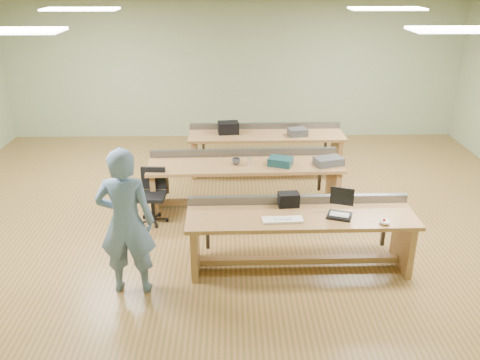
# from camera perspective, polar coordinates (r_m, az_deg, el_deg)

# --- Properties ---
(floor) EXTENTS (10.00, 10.00, 0.00)m
(floor) POSITION_cam_1_polar(r_m,az_deg,el_deg) (8.06, -0.40, -3.75)
(floor) COLOR olive
(floor) RESTS_ON ground
(ceiling) EXTENTS (10.00, 10.00, 0.00)m
(ceiling) POSITION_cam_1_polar(r_m,az_deg,el_deg) (7.23, -0.47, 18.03)
(ceiling) COLOR silver
(ceiling) RESTS_ON wall_back
(wall_back) EXTENTS (10.00, 0.04, 3.00)m
(wall_back) POSITION_cam_1_polar(r_m,az_deg,el_deg) (11.40, -0.71, 12.20)
(wall_back) COLOR gray
(wall_back) RESTS_ON floor
(wall_front) EXTENTS (10.00, 0.04, 3.00)m
(wall_front) POSITION_cam_1_polar(r_m,az_deg,el_deg) (3.84, 0.40, -10.48)
(wall_front) COLOR gray
(wall_front) RESTS_ON floor
(fluor_panels) EXTENTS (6.20, 3.50, 0.03)m
(fluor_panels) POSITION_cam_1_polar(r_m,az_deg,el_deg) (7.23, -0.47, 17.79)
(fluor_panels) COLOR white
(fluor_panels) RESTS_ON ceiling
(workbench_front) EXTENTS (2.88, 0.80, 0.86)m
(workbench_front) POSITION_cam_1_polar(r_m,az_deg,el_deg) (6.50, 6.76, -5.30)
(workbench_front) COLOR #AC7A48
(workbench_front) RESTS_ON floor
(workbench_mid) EXTENTS (3.08, 0.91, 0.86)m
(workbench_mid) POSITION_cam_1_polar(r_m,az_deg,el_deg) (8.09, 0.57, 0.73)
(workbench_mid) COLOR #AC7A48
(workbench_mid) RESTS_ON floor
(workbench_back) EXTENTS (2.88, 0.79, 0.86)m
(workbench_back) POSITION_cam_1_polar(r_m,az_deg,el_deg) (9.52, 2.93, 4.13)
(workbench_back) COLOR #AC7A48
(workbench_back) RESTS_ON floor
(person) EXTENTS (0.66, 0.44, 1.81)m
(person) POSITION_cam_1_polar(r_m,az_deg,el_deg) (5.97, -12.68, -4.65)
(person) COLOR slate
(person) RESTS_ON floor
(laptop_base) EXTENTS (0.36, 0.32, 0.03)m
(laptop_base) POSITION_cam_1_polar(r_m,az_deg,el_deg) (6.40, 11.10, -3.95)
(laptop_base) COLOR black
(laptop_base) RESTS_ON workbench_front
(laptop_screen) EXTENTS (0.28, 0.11, 0.23)m
(laptop_screen) POSITION_cam_1_polar(r_m,az_deg,el_deg) (6.42, 11.40, -1.80)
(laptop_screen) COLOR black
(laptop_screen) RESTS_ON laptop_base
(keyboard) EXTENTS (0.50, 0.19, 0.03)m
(keyboard) POSITION_cam_1_polar(r_m,az_deg,el_deg) (6.21, 4.80, -4.49)
(keyboard) COLOR white
(keyboard) RESTS_ON workbench_front
(trackball_mouse) EXTENTS (0.13, 0.15, 0.06)m
(trackball_mouse) POSITION_cam_1_polar(r_m,az_deg,el_deg) (6.36, 15.95, -4.50)
(trackball_mouse) COLOR white
(trackball_mouse) RESTS_ON workbench_front
(camera_bag) EXTENTS (0.28, 0.19, 0.18)m
(camera_bag) POSITION_cam_1_polar(r_m,az_deg,el_deg) (6.56, 5.47, -2.20)
(camera_bag) COLOR black
(camera_bag) RESTS_ON workbench_front
(task_chair) EXTENTS (0.47, 0.47, 0.83)m
(task_chair) POSITION_cam_1_polar(r_m,az_deg,el_deg) (7.81, -9.73, -2.53)
(task_chair) COLOR black
(task_chair) RESTS_ON floor
(parts_bin_teal) EXTENTS (0.42, 0.37, 0.12)m
(parts_bin_teal) POSITION_cam_1_polar(r_m,az_deg,el_deg) (7.91, 4.57, 2.09)
(parts_bin_teal) COLOR #13373E
(parts_bin_teal) RESTS_ON workbench_mid
(parts_bin_grey) EXTENTS (0.49, 0.39, 0.12)m
(parts_bin_grey) POSITION_cam_1_polar(r_m,az_deg,el_deg) (8.03, 9.91, 2.11)
(parts_bin_grey) COLOR #3D3D40
(parts_bin_grey) RESTS_ON workbench_mid
(mug) EXTENTS (0.13, 0.13, 0.10)m
(mug) POSITION_cam_1_polar(r_m,az_deg,el_deg) (7.93, -0.44, 2.11)
(mug) COLOR #3D3D40
(mug) RESTS_ON workbench_mid
(drinks_can) EXTENTS (0.08, 0.08, 0.12)m
(drinks_can) POSITION_cam_1_polar(r_m,az_deg,el_deg) (7.93, 1.00, 2.20)
(drinks_can) COLOR silver
(drinks_can) RESTS_ON workbench_mid
(storage_box_back) EXTENTS (0.40, 0.31, 0.21)m
(storage_box_back) POSITION_cam_1_polar(r_m,az_deg,el_deg) (9.43, -1.32, 5.90)
(storage_box_back) COLOR black
(storage_box_back) RESTS_ON workbench_back
(tray_back) EXTENTS (0.38, 0.31, 0.13)m
(tray_back) POSITION_cam_1_polar(r_m,az_deg,el_deg) (9.36, 6.48, 5.37)
(tray_back) COLOR #3D3D40
(tray_back) RESTS_ON workbench_back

